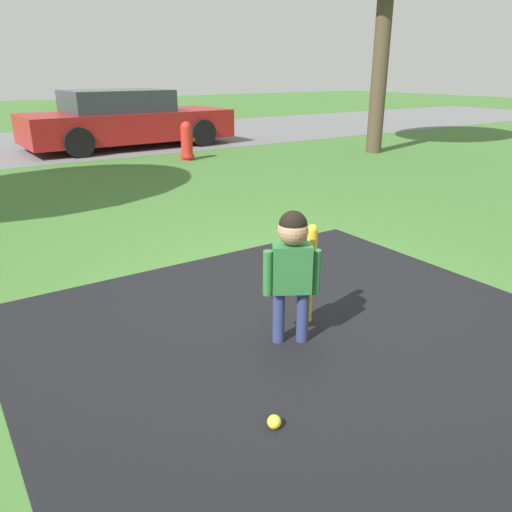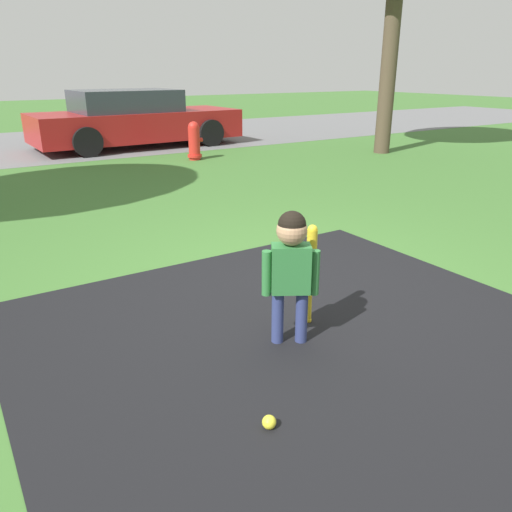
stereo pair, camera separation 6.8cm
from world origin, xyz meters
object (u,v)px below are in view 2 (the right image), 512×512
(child, at_px, (291,260))
(sports_ball, at_px, (269,422))
(fire_hydrant, at_px, (194,141))
(baseball_bat, at_px, (311,261))
(parked_car, at_px, (135,120))

(child, height_order, sports_ball, child)
(sports_ball, relative_size, fire_hydrant, 0.10)
(child, bearing_deg, sports_ball, -102.07)
(child, bearing_deg, baseball_bat, 57.52)
(baseball_bat, relative_size, sports_ball, 10.05)
(fire_hydrant, bearing_deg, parked_car, 98.26)
(child, distance_m, sports_ball, 1.01)
(sports_ball, height_order, parked_car, parked_car)
(child, xyz_separation_m, baseball_bat, (0.27, 0.14, -0.11))
(baseball_bat, bearing_deg, sports_ball, -138.02)
(baseball_bat, height_order, sports_ball, baseball_bat)
(sports_ball, bearing_deg, fire_hydrant, 66.62)
(baseball_bat, xyz_separation_m, sports_ball, (-0.85, -0.77, -0.43))
(sports_ball, xyz_separation_m, fire_hydrant, (3.17, 7.34, 0.32))
(fire_hydrant, bearing_deg, sports_ball, -113.38)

